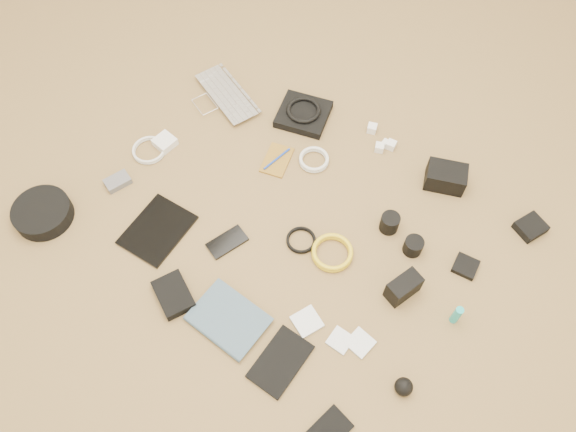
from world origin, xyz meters
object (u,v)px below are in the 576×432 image
Objects in this scene: paperback at (211,340)px; dslr_camera at (446,177)px; laptop at (218,100)px; phone at (227,242)px; headphone_case at (43,213)px; tablet at (157,230)px.

dslr_camera is at bearing -16.34° from paperback.
paperback is (0.60, -0.75, -0.00)m from laptop.
headphone_case is at bearing -134.71° from phone.
dslr_camera reaches higher than paperback.
dslr_camera is at bearing 41.94° from headphone_case.
dslr_camera is 0.61× the size of paperback.
laptop is at bearing 169.05° from dslr_camera.
tablet is 1.02× the size of paperback.
phone is (-0.47, -0.64, -0.03)m from dslr_camera.
dslr_camera is 0.69× the size of headphone_case.
phone is 0.64m from headphone_case.
tablet is at bearing -155.19° from dslr_camera.
tablet is 0.44m from paperback.
dslr_camera is 1.39m from headphone_case.
headphone_case is (-0.57, -0.29, 0.02)m from phone.
paperback is at bearing -129.85° from dslr_camera.
paperback is at bearing -31.20° from laptop.
laptop is 0.60m from tablet.
laptop is at bearing 105.61° from tablet.
laptop is 1.37× the size of paperback.
paperback is (0.39, -0.19, 0.01)m from tablet.
phone is at bearing 32.16° from paperback.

